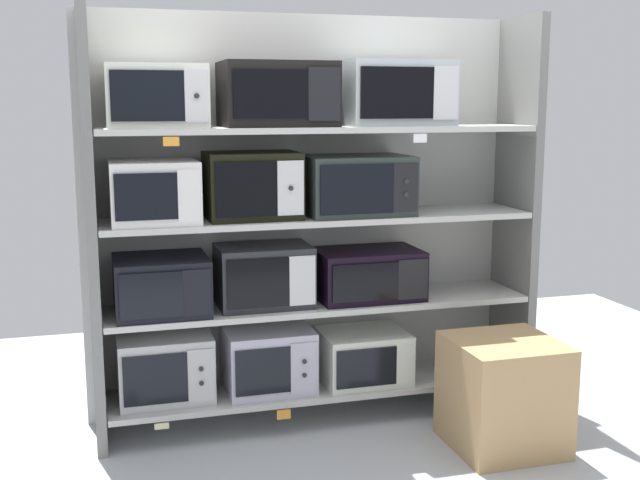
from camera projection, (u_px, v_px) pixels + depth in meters
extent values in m
cube|color=#B2B2AD|center=(308.00, 215.00, 4.37)|extent=(2.45, 0.04, 2.16)
cube|color=slate|center=(92.00, 231.00, 3.83)|extent=(0.05, 0.44, 2.16)
cube|color=slate|center=(516.00, 213.00, 4.46)|extent=(0.05, 0.44, 2.16)
cube|color=beige|center=(320.00, 386.00, 4.30)|extent=(2.25, 0.44, 0.03)
cube|color=#B9B9B9|center=(165.00, 368.00, 4.05)|extent=(0.47, 0.32, 0.34)
cube|color=black|center=(156.00, 380.00, 3.87)|extent=(0.31, 0.01, 0.25)
cube|color=#B9B9B9|center=(201.00, 375.00, 3.93)|extent=(0.13, 0.01, 0.27)
cylinder|color=#262628|center=(202.00, 383.00, 3.93)|extent=(0.02, 0.01, 0.02)
cylinder|color=#262628|center=(201.00, 369.00, 3.92)|extent=(0.02, 0.01, 0.02)
cube|color=#B3B2C3|center=(268.00, 359.00, 4.19)|extent=(0.46, 0.37, 0.33)
cube|color=black|center=(263.00, 372.00, 3.99)|extent=(0.29, 0.01, 0.24)
cube|color=#B3B2C3|center=(304.00, 368.00, 4.05)|extent=(0.14, 0.01, 0.27)
cylinder|color=#262628|center=(305.00, 375.00, 4.05)|extent=(0.02, 0.01, 0.02)
cylinder|color=#262628|center=(304.00, 361.00, 4.04)|extent=(0.02, 0.01, 0.02)
cube|color=silver|center=(363.00, 355.00, 4.34)|extent=(0.46, 0.38, 0.27)
cube|color=black|center=(367.00, 368.00, 4.14)|extent=(0.33, 0.01, 0.21)
cube|color=silver|center=(405.00, 364.00, 4.20)|extent=(0.10, 0.01, 0.22)
cube|color=beige|center=(162.00, 426.00, 3.86)|extent=(0.07, 0.00, 0.03)
cube|color=orange|center=(284.00, 415.00, 4.03)|extent=(0.07, 0.00, 0.05)
cube|color=beige|center=(320.00, 304.00, 4.22)|extent=(2.25, 0.44, 0.03)
cube|color=black|center=(161.00, 285.00, 3.97)|extent=(0.46, 0.42, 0.28)
cube|color=black|center=(151.00, 296.00, 3.75)|extent=(0.30, 0.01, 0.22)
cube|color=black|center=(197.00, 293.00, 3.81)|extent=(0.14, 0.01, 0.23)
cube|color=#26282E|center=(264.00, 275.00, 4.11)|extent=(0.48, 0.33, 0.32)
cube|color=black|center=(258.00, 283.00, 3.93)|extent=(0.32, 0.01, 0.25)
cube|color=silver|center=(302.00, 281.00, 3.99)|extent=(0.14, 0.01, 0.25)
cube|color=black|center=(368.00, 274.00, 4.27)|extent=(0.56, 0.37, 0.27)
cube|color=black|center=(366.00, 282.00, 4.07)|extent=(0.36, 0.01, 0.20)
cube|color=black|center=(413.00, 279.00, 4.14)|extent=(0.17, 0.01, 0.21)
cube|color=beige|center=(320.00, 218.00, 4.14)|extent=(2.25, 0.44, 0.03)
cube|color=silver|center=(154.00, 191.00, 3.88)|extent=(0.42, 0.42, 0.30)
cube|color=black|center=(146.00, 197.00, 3.67)|extent=(0.29, 0.01, 0.22)
cube|color=silver|center=(189.00, 195.00, 3.72)|extent=(0.11, 0.01, 0.24)
cube|color=black|center=(252.00, 185.00, 4.01)|extent=(0.47, 0.35, 0.34)
cube|color=black|center=(247.00, 189.00, 3.82)|extent=(0.30, 0.01, 0.27)
cube|color=silver|center=(290.00, 188.00, 3.89)|extent=(0.13, 0.01, 0.27)
cylinder|color=#262628|center=(291.00, 188.00, 3.88)|extent=(0.02, 0.01, 0.02)
cube|color=#2A332F|center=(356.00, 185.00, 4.17)|extent=(0.55, 0.40, 0.31)
cube|color=black|center=(357.00, 189.00, 3.95)|extent=(0.39, 0.01, 0.25)
cube|color=black|center=(406.00, 188.00, 4.02)|extent=(0.13, 0.01, 0.25)
cylinder|color=#262628|center=(406.00, 195.00, 4.02)|extent=(0.02, 0.01, 0.02)
cylinder|color=#262628|center=(406.00, 181.00, 4.01)|extent=(0.02, 0.01, 0.02)
cube|color=beige|center=(320.00, 129.00, 4.06)|extent=(2.25, 0.44, 0.03)
cube|color=silver|center=(156.00, 96.00, 3.81)|extent=(0.48, 0.34, 0.30)
cube|color=black|center=(148.00, 96.00, 3.63)|extent=(0.34, 0.01, 0.23)
cube|color=silver|center=(196.00, 96.00, 3.69)|extent=(0.11, 0.01, 0.24)
cylinder|color=#262628|center=(197.00, 96.00, 3.68)|extent=(0.02, 0.01, 0.02)
cube|color=black|center=(277.00, 94.00, 3.97)|extent=(0.56, 0.39, 0.32)
cube|color=black|center=(271.00, 94.00, 3.76)|extent=(0.37, 0.01, 0.23)
cube|color=black|center=(324.00, 94.00, 3.83)|extent=(0.16, 0.01, 0.26)
cube|color=#B0BCBE|center=(397.00, 93.00, 4.14)|extent=(0.56, 0.33, 0.34)
cube|color=black|center=(397.00, 93.00, 3.96)|extent=(0.39, 0.01, 0.26)
cube|color=silver|center=(446.00, 93.00, 4.04)|extent=(0.14, 0.01, 0.27)
cube|color=orange|center=(171.00, 141.00, 3.65)|extent=(0.07, 0.00, 0.04)
cube|color=white|center=(420.00, 138.00, 3.98)|extent=(0.07, 0.00, 0.04)
cube|color=tan|center=(503.00, 394.00, 3.91)|extent=(0.51, 0.51, 0.55)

